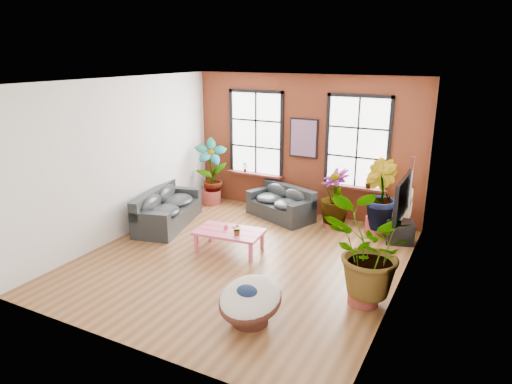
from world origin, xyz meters
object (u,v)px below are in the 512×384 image
(coffee_table, at_px, (229,233))
(papasan_chair, at_px, (250,300))
(sofa_back, at_px, (282,204))
(sofa_left, at_px, (166,209))

(coffee_table, xyz_separation_m, papasan_chair, (1.64, -2.16, -0.01))
(coffee_table, relative_size, papasan_chair, 1.26)
(sofa_back, relative_size, coffee_table, 1.31)
(papasan_chair, bearing_deg, sofa_back, 118.53)
(sofa_left, bearing_deg, papasan_chair, -140.72)
(sofa_left, height_order, papasan_chair, sofa_left)
(sofa_left, bearing_deg, sofa_back, -66.70)
(sofa_left, bearing_deg, coffee_table, -120.32)
(papasan_chair, bearing_deg, coffee_table, 137.35)
(sofa_back, height_order, papasan_chair, sofa_back)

